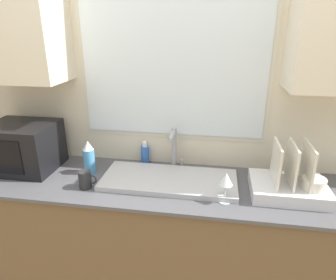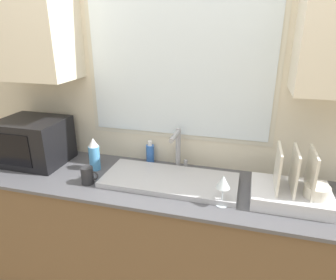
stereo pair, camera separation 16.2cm
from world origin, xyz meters
TOP-DOWN VIEW (x-y plane):
  - countertop at (0.00, 0.28)m, footprint 2.40×0.59m
  - wall_back at (0.00, 0.55)m, footprint 6.00×0.38m
  - sink_basin at (0.02, 0.29)m, footprint 0.78×0.34m
  - faucet at (0.02, 0.46)m, footprint 0.08×0.19m
  - microwave at (-0.92, 0.33)m, footprint 0.41×0.34m
  - dish_rack at (0.69, 0.26)m, footprint 0.40×0.30m
  - spray_bottle at (-0.48, 0.33)m, footprint 0.07×0.07m
  - soap_bottle at (-0.18, 0.52)m, footprint 0.05×0.05m
  - mug_near_sink at (-0.43, 0.15)m, footprint 0.11×0.07m
  - wine_glass at (0.34, 0.13)m, footprint 0.07×0.07m

SIDE VIEW (x-z plane):
  - countertop at x=0.00m, z-range 0.00..0.92m
  - sink_basin at x=0.02m, z-range 0.92..0.95m
  - mug_near_sink at x=-0.43m, z-range 0.92..1.02m
  - dish_rack at x=0.69m, z-range 0.84..1.13m
  - soap_bottle at x=-0.18m, z-range 0.91..1.06m
  - spray_bottle at x=-0.48m, z-range 0.91..1.13m
  - wine_glass at x=0.34m, z-range 0.96..1.13m
  - microwave at x=-0.92m, z-range 0.92..1.21m
  - faucet at x=0.02m, z-range 0.94..1.21m
  - wall_back at x=0.00m, z-range 0.09..2.69m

